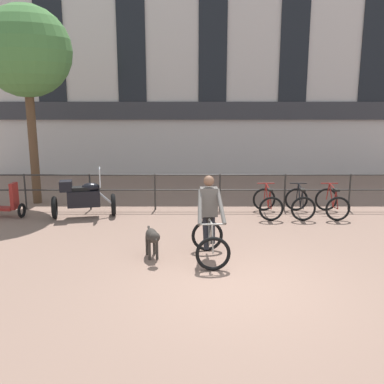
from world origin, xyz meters
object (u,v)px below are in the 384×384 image
at_px(dog, 153,237).
at_px(parked_motorcycle, 84,197).
at_px(parked_bicycle_mid_right, 333,203).
at_px(cyclist_with_bike, 210,222).
at_px(parked_bicycle_near_lamp, 268,203).
at_px(parked_bicycle_mid_left, 301,203).

relative_size(dog, parked_motorcycle, 0.50).
bearing_deg(parked_motorcycle, parked_bicycle_mid_right, -100.07).
height_order(cyclist_with_bike, parked_bicycle_near_lamp, cyclist_with_bike).
bearing_deg(parked_bicycle_mid_right, parked_bicycle_mid_left, 0.15).
bearing_deg(parked_bicycle_mid_left, parked_motorcycle, 4.47).
bearing_deg(parked_bicycle_mid_right, parked_motorcycle, 1.49).
distance_m(dog, parked_bicycle_near_lamp, 4.35).
relative_size(parked_bicycle_near_lamp, parked_bicycle_mid_right, 1.01).
bearing_deg(parked_bicycle_near_lamp, parked_motorcycle, 0.59).
bearing_deg(dog, parked_bicycle_mid_right, 19.39).
relative_size(dog, parked_bicycle_mid_right, 0.79).
bearing_deg(parked_motorcycle, cyclist_with_bike, -144.13).
distance_m(dog, parked_bicycle_mid_left, 4.99).
bearing_deg(dog, parked_motorcycle, 109.27).
bearing_deg(dog, parked_bicycle_mid_left, 25.23).
xyz_separation_m(parked_motorcycle, parked_bicycle_mid_right, (6.81, 0.16, -0.20)).
bearing_deg(parked_bicycle_mid_right, dog, 34.99).
bearing_deg(dog, cyclist_with_bike, -13.56).
relative_size(parked_motorcycle, parked_bicycle_mid_right, 1.59).
xyz_separation_m(dog, parked_bicycle_mid_left, (3.78, 3.25, -0.10)).
bearing_deg(parked_motorcycle, dog, -156.71).
relative_size(cyclist_with_bike, dog, 1.93).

